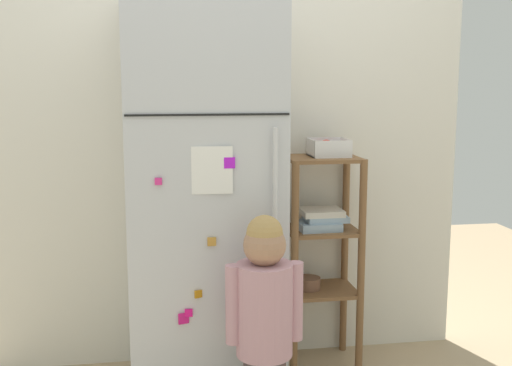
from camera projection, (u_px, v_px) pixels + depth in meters
The scene contains 5 objects.
kitchen_wall_back at pixel (228, 134), 3.15m from camera, with size 2.40×0.03×2.30m, color silver.
refrigerator at pixel (203, 198), 2.82m from camera, with size 0.65×0.70×1.80m.
child_standing at pixel (264, 309), 2.41m from camera, with size 0.30×0.22×0.93m.
pantry_shelf_unit at pixel (320, 242), 3.13m from camera, with size 0.36×0.31×1.05m.
fruit_bin at pixel (328, 149), 3.09m from camera, with size 0.18×0.18×0.08m.
Camera 1 is at (-0.35, -2.75, 1.42)m, focal length 44.58 mm.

